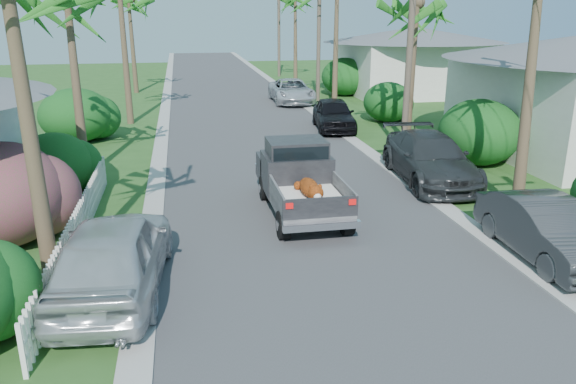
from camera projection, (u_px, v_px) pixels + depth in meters
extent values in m
plane|color=#28501E|center=(381.00, 340.00, 10.09)|extent=(120.00, 120.00, 0.00)
cube|color=#38383A|center=(238.00, 110.00, 33.47)|extent=(8.00, 100.00, 0.02)
cube|color=#A5A39E|center=(165.00, 112.00, 32.70)|extent=(0.60, 100.00, 0.06)
cube|color=#A5A39E|center=(309.00, 108.00, 34.22)|extent=(0.60, 100.00, 0.06)
cylinder|color=black|center=(283.00, 225.00, 14.45)|extent=(0.28, 0.76, 0.76)
cylinder|color=black|center=(347.00, 221.00, 14.75)|extent=(0.28, 0.76, 0.76)
cylinder|color=black|center=(265.00, 188.00, 17.49)|extent=(0.28, 0.76, 0.76)
cylinder|color=black|center=(318.00, 185.00, 17.79)|extent=(0.28, 0.76, 0.76)
cube|color=gray|center=(310.00, 206.00, 15.13)|extent=(1.90, 2.40, 0.24)
cube|color=gray|center=(276.00, 195.00, 14.85)|extent=(0.06, 2.40, 0.55)
cube|color=gray|center=(343.00, 191.00, 15.18)|extent=(0.06, 2.40, 0.55)
cube|color=black|center=(321.00, 208.00, 13.93)|extent=(1.92, 0.08, 0.52)
cube|color=silver|center=(322.00, 226.00, 13.91)|extent=(1.98, 0.18, 0.18)
cube|color=red|center=(289.00, 206.00, 13.70)|extent=(0.18, 0.05, 0.14)
cube|color=red|center=(352.00, 202.00, 13.99)|extent=(0.18, 0.05, 0.14)
cube|color=black|center=(296.00, 173.00, 16.73)|extent=(1.94, 1.65, 1.10)
cube|color=black|center=(296.00, 149.00, 16.51)|extent=(1.70, 1.35, 0.55)
cube|color=black|center=(301.00, 155.00, 15.89)|extent=(1.60, 0.05, 0.45)
cube|color=black|center=(289.00, 167.00, 17.95)|extent=(1.94, 1.20, 0.80)
cube|color=white|center=(310.00, 199.00, 15.07)|extent=(1.70, 2.10, 0.16)
ellipsoid|color=#DC5112|center=(309.00, 187.00, 15.07)|extent=(0.48, 1.25, 0.43)
sphere|color=#DC5112|center=(316.00, 193.00, 14.35)|extent=(0.40, 0.40, 0.40)
ellipsoid|color=white|center=(309.00, 191.00, 15.10)|extent=(0.32, 0.86, 0.18)
imported|color=#2F3234|center=(546.00, 230.00, 13.26)|extent=(1.62, 4.33, 1.41)
imported|color=#2A2D2F|center=(430.00, 159.00, 19.29)|extent=(2.69, 5.69, 1.60)
imported|color=black|center=(334.00, 114.00, 27.79)|extent=(2.37, 4.71, 1.54)
imported|color=silver|center=(292.00, 91.00, 36.09)|extent=(2.58, 5.41, 1.49)
imported|color=silver|center=(114.00, 255.00, 11.54)|extent=(2.44, 5.20, 1.72)
cone|color=brown|center=(29.00, 128.00, 10.72)|extent=(0.36, 0.71, 7.01)
cone|color=brown|center=(77.00, 89.00, 19.16)|extent=(0.36, 0.61, 6.21)
cone|color=brown|center=(124.00, 45.00, 28.38)|extent=(0.36, 0.36, 8.00)
cone|color=brown|center=(133.00, 47.00, 39.74)|extent=(0.36, 0.75, 6.51)
cone|color=brown|center=(530.00, 82.00, 15.67)|extent=(0.36, 0.73, 7.51)
cone|color=brown|center=(412.00, 75.00, 24.37)|extent=(0.36, 0.54, 6.01)
cone|color=brown|center=(336.00, 38.00, 34.25)|extent=(0.36, 0.36, 8.20)
cone|color=brown|center=(295.00, 39.00, 47.61)|extent=(0.36, 0.63, 6.81)
ellipsoid|color=#AB185C|center=(2.00, 194.00, 13.92)|extent=(3.00, 3.30, 2.60)
ellipsoid|color=#124016|center=(54.00, 164.00, 17.82)|extent=(2.40, 2.64, 2.00)
ellipsoid|color=#124016|center=(76.00, 115.00, 25.14)|extent=(3.20, 3.52, 2.40)
ellipsoid|color=#124016|center=(479.00, 132.00, 21.37)|extent=(3.00, 3.30, 2.50)
ellipsoid|color=#124016|center=(388.00, 102.00, 29.80)|extent=(2.60, 2.86, 2.10)
ellipsoid|color=#124016|center=(345.00, 77.00, 39.16)|extent=(3.20, 3.52, 2.60)
cube|color=white|center=(79.00, 227.00, 14.01)|extent=(0.10, 11.00, 1.00)
cube|color=silver|center=(413.00, 68.00, 39.90)|extent=(9.00, 8.00, 3.60)
cone|color=#595B60|center=(415.00, 35.00, 39.19)|extent=(6.48, 6.48, 1.00)
cylinder|color=brown|center=(410.00, 42.00, 21.86)|extent=(0.26, 0.26, 9.00)
cylinder|color=brown|center=(319.00, 30.00, 35.89)|extent=(0.26, 0.26, 9.00)
cylinder|color=brown|center=(279.00, 25.00, 49.92)|extent=(0.26, 0.26, 9.00)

